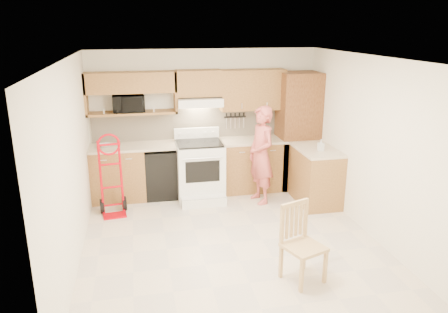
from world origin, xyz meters
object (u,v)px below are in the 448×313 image
object	(u,v)px
person	(261,155)
range	(200,166)
dining_chair	(304,244)
hand_truck	(112,179)
microwave	(128,103)

from	to	relation	value
person	range	bearing A→B (deg)	-122.78
range	dining_chair	bearing A→B (deg)	-73.87
hand_truck	person	bearing A→B (deg)	-5.91
range	person	size ratio (longest dim) A/B	0.71
range	person	world-z (taller)	person
person	dining_chair	world-z (taller)	person
dining_chair	person	bearing A→B (deg)	65.42
range	person	bearing A→B (deg)	-20.11
microwave	dining_chair	world-z (taller)	microwave
range	dining_chair	world-z (taller)	range
microwave	person	distance (m)	2.38
person	dining_chair	distance (m)	2.44
range	hand_truck	bearing A→B (deg)	-164.52
hand_truck	dining_chair	xyz separation A→B (m)	(2.25, -2.36, -0.13)
range	person	distance (m)	1.06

